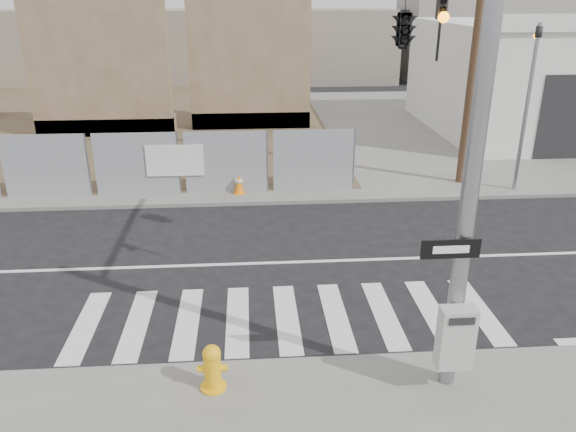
{
  "coord_description": "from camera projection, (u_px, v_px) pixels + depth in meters",
  "views": [
    {
      "loc": [
        -0.7,
        -12.27,
        6.15
      ],
      "look_at": [
        0.17,
        -0.43,
        1.4
      ],
      "focal_mm": 35.0,
      "sensor_mm": 36.0,
      "label": 1
    }
  ],
  "objects": [
    {
      "name": "ground",
      "position": [
        280.0,
        263.0,
        13.69
      ],
      "size": [
        100.0,
        100.0,
        0.0
      ],
      "primitive_type": "plane",
      "color": "black",
      "rests_on": "ground"
    },
    {
      "name": "traffic_cone_c",
      "position": [
        62.0,
        181.0,
        17.99
      ],
      "size": [
        0.47,
        0.47,
        0.77
      ],
      "rotation": [
        0.0,
        0.0,
        -0.2
      ],
      "color": "orange",
      "rests_on": "sidewalk_far"
    },
    {
      "name": "signal_pole",
      "position": [
        422.0,
        73.0,
        10.19
      ],
      "size": [
        0.96,
        5.87,
        7.0
      ],
      "color": "gray",
      "rests_on": "sidewalk_near"
    },
    {
      "name": "auto_shop",
      "position": [
        567.0,
        77.0,
        25.71
      ],
      "size": [
        12.0,
        10.2,
        5.95
      ],
      "color": "silver",
      "rests_on": "sidewalk_far"
    },
    {
      "name": "utility_pole_right",
      "position": [
        478.0,
        25.0,
        17.29
      ],
      "size": [
        1.6,
        0.28,
        10.0
      ],
      "color": "#503725",
      "rests_on": "sidewalk_far"
    },
    {
      "name": "concrete_wall_left",
      "position": [
        98.0,
        61.0,
        24.07
      ],
      "size": [
        6.0,
        1.3,
        8.0
      ],
      "color": "brown",
      "rests_on": "sidewalk_far"
    },
    {
      "name": "far_signal_pole",
      "position": [
        530.0,
        85.0,
        17.2
      ],
      "size": [
        0.16,
        0.2,
        5.6
      ],
      "color": "gray",
      "rests_on": "sidewalk_far"
    },
    {
      "name": "fire_hydrant",
      "position": [
        212.0,
        367.0,
        9.04
      ],
      "size": [
        0.5,
        0.46,
        0.81
      ],
      "rotation": [
        0.0,
        0.0,
        -0.07
      ],
      "color": "#FAB00D",
      "rests_on": "sidewalk_near"
    },
    {
      "name": "concrete_wall_right",
      "position": [
        250.0,
        58.0,
        25.44
      ],
      "size": [
        5.5,
        1.3,
        8.0
      ],
      "color": "brown",
      "rests_on": "sidewalk_far"
    },
    {
      "name": "sidewalk_far",
      "position": [
        262.0,
        130.0,
        26.63
      ],
      "size": [
        50.0,
        20.0,
        0.12
      ],
      "primitive_type": "cube",
      "color": "slate",
      "rests_on": "ground"
    },
    {
      "name": "traffic_cone_d",
      "position": [
        239.0,
        184.0,
        17.95
      ],
      "size": [
        0.38,
        0.38,
        0.66
      ],
      "rotation": [
        0.0,
        0.0,
        0.13
      ],
      "color": "orange",
      "rests_on": "sidewalk_far"
    }
  ]
}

